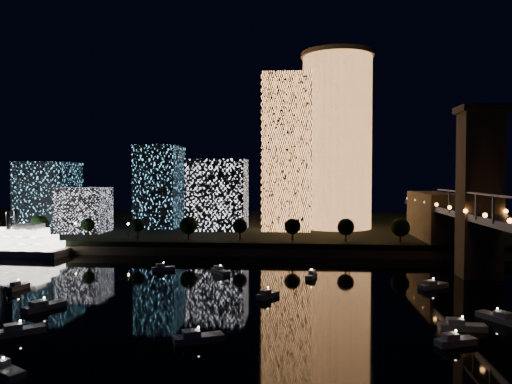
% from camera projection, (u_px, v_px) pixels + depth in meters
% --- Properties ---
extents(ground, '(520.00, 520.00, 0.00)m').
position_uv_depth(ground, '(237.00, 321.00, 102.04)').
color(ground, black).
rests_on(ground, ground).
extents(far_bank, '(420.00, 160.00, 5.00)m').
position_uv_depth(far_bank, '(275.00, 227.00, 261.22)').
color(far_bank, black).
rests_on(far_bank, ground).
extents(seawall, '(420.00, 6.00, 3.00)m').
position_uv_depth(seawall, '(265.00, 252.00, 183.61)').
color(seawall, '#6B5E4C').
rests_on(seawall, ground).
extents(tower_cylindrical, '(34.00, 34.00, 81.69)m').
position_uv_depth(tower_cylindrical, '(337.00, 141.00, 233.32)').
color(tower_cylindrical, '#FF9B51').
rests_on(tower_cylindrical, far_bank).
extents(tower_rectangular, '(21.99, 21.99, 69.96)m').
position_uv_depth(tower_rectangular, '(287.00, 153.00, 226.71)').
color(tower_rectangular, '#FF9B51').
rests_on(tower_rectangular, far_bank).
extents(midrise_blocks, '(100.32, 45.78, 38.80)m').
position_uv_depth(midrise_blocks, '(140.00, 194.00, 230.21)').
color(midrise_blocks, white).
rests_on(midrise_blocks, far_bank).
extents(motorboats, '(119.15, 87.67, 2.78)m').
position_uv_depth(motorboats, '(242.00, 305.00, 111.84)').
color(motorboats, silver).
rests_on(motorboats, ground).
extents(esplanade_trees, '(166.75, 6.94, 8.97)m').
position_uv_depth(esplanade_trees, '(193.00, 226.00, 191.76)').
color(esplanade_trees, black).
rests_on(esplanade_trees, far_bank).
extents(street_lamps, '(132.70, 0.70, 5.65)m').
position_uv_depth(street_lamps, '(182.00, 227.00, 198.30)').
color(street_lamps, black).
rests_on(street_lamps, far_bank).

